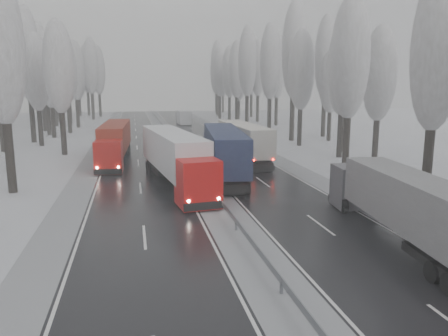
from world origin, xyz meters
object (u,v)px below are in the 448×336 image
object	(u,v)px
truck_cream_box	(241,139)
truck_red_red	(115,140)
truck_blue_box	(223,149)
truck_red_white	(176,156)
box_truck_distant	(184,117)
truck_grey_tarp	(402,202)

from	to	relation	value
truck_cream_box	truck_red_red	size ratio (longest dim) A/B	1.01
truck_cream_box	truck_red_red	bearing A→B (deg)	168.77
truck_blue_box	truck_red_white	size ratio (longest dim) A/B	1.00
truck_cream_box	truck_red_white	distance (m)	13.98
truck_blue_box	box_truck_distant	world-z (taller)	truck_blue_box
truck_grey_tarp	truck_cream_box	xyz separation A→B (m)	(-2.16, 26.76, 0.19)
box_truck_distant	truck_red_white	distance (m)	58.16
truck_blue_box	truck_cream_box	distance (m)	9.17
truck_red_white	truck_red_red	xyz separation A→B (m)	(-5.37, 13.43, -0.18)
truck_grey_tarp	box_truck_distant	xyz separation A→B (m)	(-3.25, 73.24, -0.72)
truck_red_red	truck_grey_tarp	bearing A→B (deg)	-58.35
truck_grey_tarp	truck_red_red	world-z (taller)	truck_red_red
truck_blue_box	truck_cream_box	world-z (taller)	truck_blue_box
truck_grey_tarp	truck_blue_box	size ratio (longest dim) A/B	0.86
truck_blue_box	truck_cream_box	bearing A→B (deg)	72.05
truck_grey_tarp	box_truck_distant	bearing A→B (deg)	98.39
truck_cream_box	box_truck_distant	world-z (taller)	truck_cream_box
truck_grey_tarp	truck_cream_box	bearing A→B (deg)	100.47
truck_blue_box	truck_red_red	size ratio (longest dim) A/B	1.08
truck_cream_box	truck_blue_box	bearing A→B (deg)	-116.13
truck_cream_box	box_truck_distant	distance (m)	46.50
box_truck_distant	truck_red_white	world-z (taller)	truck_red_white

